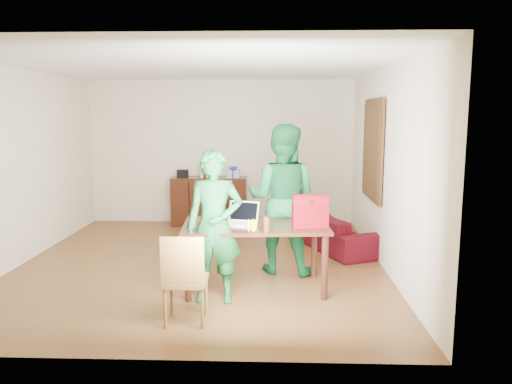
{
  "coord_description": "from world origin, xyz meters",
  "views": [
    {
      "loc": [
        1.01,
        -6.69,
        2.08
      ],
      "look_at": [
        0.79,
        -0.75,
        1.14
      ],
      "focal_mm": 35.0,
      "sensor_mm": 36.0,
      "label": 1
    }
  ],
  "objects_px": {
    "person_far": "(282,199)",
    "chair": "(186,297)",
    "red_bag": "(310,214)",
    "person_near": "(214,226)",
    "bottle": "(267,223)",
    "laptop": "(239,221)",
    "sofa": "(334,230)",
    "table": "(255,232)"
  },
  "relations": [
    {
      "from": "person_far",
      "to": "chair",
      "type": "bearing_deg",
      "value": 74.79
    },
    {
      "from": "chair",
      "to": "red_bag",
      "type": "bearing_deg",
      "value": 33.73
    },
    {
      "from": "person_near",
      "to": "bottle",
      "type": "height_order",
      "value": "person_near"
    },
    {
      "from": "laptop",
      "to": "red_bag",
      "type": "height_order",
      "value": "red_bag"
    },
    {
      "from": "person_far",
      "to": "red_bag",
      "type": "distance_m",
      "value": 0.86
    },
    {
      "from": "sofa",
      "to": "person_near",
      "type": "bearing_deg",
      "value": 122.21
    },
    {
      "from": "bottle",
      "to": "person_far",
      "type": "bearing_deg",
      "value": 80.32
    },
    {
      "from": "sofa",
      "to": "red_bag",
      "type": "bearing_deg",
      "value": 142.07
    },
    {
      "from": "red_bag",
      "to": "laptop",
      "type": "bearing_deg",
      "value": 173.16
    },
    {
      "from": "person_far",
      "to": "laptop",
      "type": "height_order",
      "value": "person_far"
    },
    {
      "from": "chair",
      "to": "laptop",
      "type": "xyz_separation_m",
      "value": [
        0.47,
        0.95,
        0.57
      ]
    },
    {
      "from": "bottle",
      "to": "sofa",
      "type": "xyz_separation_m",
      "value": [
        1.02,
        2.3,
        -0.61
      ]
    },
    {
      "from": "sofa",
      "to": "person_far",
      "type": "bearing_deg",
      "value": 122.24
    },
    {
      "from": "person_near",
      "to": "bottle",
      "type": "distance_m",
      "value": 0.58
    },
    {
      "from": "table",
      "to": "person_far",
      "type": "xyz_separation_m",
      "value": [
        0.32,
        0.69,
        0.28
      ]
    },
    {
      "from": "red_bag",
      "to": "person_near",
      "type": "bearing_deg",
      "value": -167.82
    },
    {
      "from": "person_near",
      "to": "sofa",
      "type": "distance_m",
      "value": 2.88
    },
    {
      "from": "chair",
      "to": "bottle",
      "type": "bearing_deg",
      "value": 37.38
    },
    {
      "from": "chair",
      "to": "laptop",
      "type": "relative_size",
      "value": 2.21
    },
    {
      "from": "person_far",
      "to": "red_bag",
      "type": "xyz_separation_m",
      "value": [
        0.31,
        -0.81,
        -0.04
      ]
    },
    {
      "from": "chair",
      "to": "person_far",
      "type": "distance_m",
      "value": 2.09
    },
    {
      "from": "table",
      "to": "bottle",
      "type": "height_order",
      "value": "bottle"
    },
    {
      "from": "laptop",
      "to": "sofa",
      "type": "xyz_separation_m",
      "value": [
        1.34,
        1.98,
        -0.56
      ]
    },
    {
      "from": "person_near",
      "to": "person_far",
      "type": "relative_size",
      "value": 0.87
    },
    {
      "from": "table",
      "to": "person_far",
      "type": "bearing_deg",
      "value": 61.1
    },
    {
      "from": "laptop",
      "to": "sofa",
      "type": "relative_size",
      "value": 0.22
    },
    {
      "from": "table",
      "to": "chair",
      "type": "xyz_separation_m",
      "value": [
        -0.66,
        -1.02,
        -0.42
      ]
    },
    {
      "from": "laptop",
      "to": "person_far",
      "type": "bearing_deg",
      "value": 71.12
    },
    {
      "from": "person_near",
      "to": "sofa",
      "type": "relative_size",
      "value": 0.91
    },
    {
      "from": "chair",
      "to": "sofa",
      "type": "height_order",
      "value": "chair"
    },
    {
      "from": "laptop",
      "to": "bottle",
      "type": "distance_m",
      "value": 0.45
    },
    {
      "from": "bottle",
      "to": "red_bag",
      "type": "relative_size",
      "value": 0.48
    },
    {
      "from": "person_near",
      "to": "red_bag",
      "type": "xyz_separation_m",
      "value": [
        1.07,
        0.3,
        0.09
      ]
    },
    {
      "from": "table",
      "to": "person_near",
      "type": "bearing_deg",
      "value": -140.7
    },
    {
      "from": "table",
      "to": "laptop",
      "type": "height_order",
      "value": "laptop"
    },
    {
      "from": "person_far",
      "to": "table",
      "type": "bearing_deg",
      "value": 79.68
    },
    {
      "from": "person_near",
      "to": "person_far",
      "type": "height_order",
      "value": "person_far"
    },
    {
      "from": "red_bag",
      "to": "table",
      "type": "bearing_deg",
      "value": 166.52
    },
    {
      "from": "table",
      "to": "bottle",
      "type": "distance_m",
      "value": 0.45
    },
    {
      "from": "laptop",
      "to": "bottle",
      "type": "xyz_separation_m",
      "value": [
        0.32,
        -0.32,
        0.05
      ]
    },
    {
      "from": "bottle",
      "to": "laptop",
      "type": "bearing_deg",
      "value": 135.72
    },
    {
      "from": "laptop",
      "to": "red_bag",
      "type": "distance_m",
      "value": 0.82
    }
  ]
}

